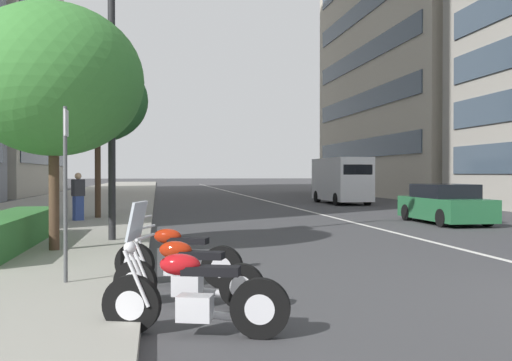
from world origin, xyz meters
The scene contains 13 objects.
sidewalk_right_plaza centered at (30.00, 11.52, 0.07)m, with size 160.00×8.43×0.15m, color gray.
lane_centre_stripe centered at (35.00, 0.00, 0.00)m, with size 110.00×0.16×0.01m, color silver.
motorcycle_far_end_row centered at (0.46, 6.74, 0.45)m, with size 0.83×2.06×1.49m.
motorcycle_nearest_camera centered at (1.87, 6.74, 0.41)m, with size 0.95×2.01×1.08m.
motorcycle_by_sign_pole centered at (3.31, 6.82, 0.42)m, with size 0.99×2.03×1.11m.
car_approaching_light centered at (13.03, -3.13, 0.67)m, with size 4.16×1.89×1.42m.
delivery_van_ahead centered at (26.38, -3.72, 1.45)m, with size 5.46×2.16×2.72m.
parking_sign_by_curb centered at (3.11, 8.48, 1.75)m, with size 0.32×0.06×2.67m.
street_lamp_with_banners centered at (8.63, 7.86, 4.77)m, with size 1.26×2.45×7.61m.
clipped_hedge_bed centered at (7.65, 10.43, 0.51)m, with size 6.47×1.10×0.73m, color #337033.
street_tree_far_plaza centered at (6.93, 9.31, 3.81)m, with size 3.85×3.85×5.30m.
street_tree_by_lamp_post centered at (15.98, 9.31, 4.54)m, with size 3.73×3.73×5.99m.
pedestrian_on_plaza centered at (14.80, 9.86, 1.00)m, with size 0.44×0.48×1.68m.
Camera 1 is at (-5.77, 7.12, 1.80)m, focal length 39.46 mm.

